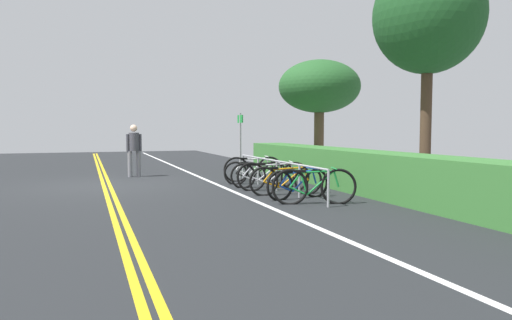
% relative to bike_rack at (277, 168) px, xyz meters
% --- Properties ---
extents(ground_plane, '(37.62, 13.27, 0.05)m').
position_rel_bike_rack_xyz_m(ground_plane, '(-2.56, -3.94, -0.59)').
color(ground_plane, '#232628').
extents(centre_line_yellow_inner, '(33.86, 0.10, 0.00)m').
position_rel_bike_rack_xyz_m(centre_line_yellow_inner, '(-2.56, -4.02, -0.56)').
color(centre_line_yellow_inner, gold).
rests_on(centre_line_yellow_inner, ground_plane).
extents(centre_line_yellow_outer, '(33.86, 0.10, 0.00)m').
position_rel_bike_rack_xyz_m(centre_line_yellow_outer, '(-2.56, -3.86, -0.56)').
color(centre_line_yellow_outer, gold).
rests_on(centre_line_yellow_outer, ground_plane).
extents(bike_lane_stripe_white, '(33.86, 0.12, 0.00)m').
position_rel_bike_rack_xyz_m(bike_lane_stripe_white, '(-2.56, -1.08, -0.56)').
color(bike_lane_stripe_white, white).
rests_on(bike_lane_stripe_white, ground_plane).
extents(bike_rack, '(5.39, 0.05, 0.76)m').
position_rel_bike_rack_xyz_m(bike_rack, '(0.00, 0.00, 0.00)').
color(bike_rack, '#9EA0A5').
rests_on(bike_rack, ground_plane).
extents(bicycle_0, '(0.46, 1.73, 0.76)m').
position_rel_bike_rack_xyz_m(bicycle_0, '(-2.14, 0.13, -0.20)').
color(bicycle_0, black).
rests_on(bicycle_0, ground_plane).
extents(bicycle_1, '(0.65, 1.68, 0.68)m').
position_rel_bike_rack_xyz_m(bicycle_1, '(-1.41, -0.06, -0.24)').
color(bicycle_1, black).
rests_on(bicycle_1, ground_plane).
extents(bicycle_2, '(0.46, 1.72, 0.69)m').
position_rel_bike_rack_xyz_m(bicycle_2, '(-0.67, -0.11, -0.24)').
color(bicycle_2, black).
rests_on(bicycle_2, ground_plane).
extents(bicycle_3, '(0.57, 1.80, 0.76)m').
position_rel_bike_rack_xyz_m(bicycle_3, '(-0.02, -0.08, -0.21)').
color(bicycle_3, black).
rests_on(bicycle_3, ground_plane).
extents(bicycle_4, '(0.46, 1.79, 0.72)m').
position_rel_bike_rack_xyz_m(bicycle_4, '(0.78, -0.08, -0.23)').
color(bicycle_4, black).
rests_on(bicycle_4, ground_plane).
extents(bicycle_5, '(0.47, 1.62, 0.69)m').
position_rel_bike_rack_xyz_m(bicycle_5, '(1.42, -0.07, -0.24)').
color(bicycle_5, black).
rests_on(bicycle_5, ground_plane).
extents(bicycle_6, '(0.61, 1.70, 0.77)m').
position_rel_bike_rack_xyz_m(bicycle_6, '(2.23, -0.08, -0.20)').
color(bicycle_6, black).
rests_on(bicycle_6, ground_plane).
extents(pedestrian, '(0.32, 0.49, 1.66)m').
position_rel_bike_rack_xyz_m(pedestrian, '(-4.57, -3.01, 0.39)').
color(pedestrian, slate).
rests_on(pedestrian, ground_plane).
extents(sign_post_near, '(0.36, 0.07, 2.01)m').
position_rel_bike_rack_xyz_m(sign_post_near, '(-3.08, 0.05, 0.66)').
color(sign_post_near, gray).
rests_on(sign_post_near, ground_plane).
extents(hedge_backdrop, '(14.34, 1.12, 1.00)m').
position_rel_bike_rack_xyz_m(hedge_backdrop, '(1.50, 1.95, -0.06)').
color(hedge_backdrop, '#387533').
rests_on(hedge_backdrop, ground_plane).
extents(tree_near_left, '(2.84, 2.84, 3.91)m').
position_rel_bike_rack_xyz_m(tree_near_left, '(-4.02, 3.25, 2.40)').
color(tree_near_left, brown).
rests_on(tree_near_left, ground_plane).
extents(tree_mid, '(2.78, 2.78, 5.85)m').
position_rel_bike_rack_xyz_m(tree_mid, '(0.84, 3.80, 3.79)').
color(tree_mid, '#473323').
rests_on(tree_mid, ground_plane).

